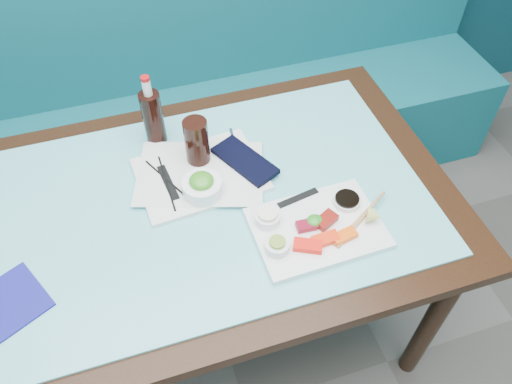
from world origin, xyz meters
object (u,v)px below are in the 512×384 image
object	(u,v)px
cola_glass	(197,141)
booth_bench	(166,116)
seaweed_bowl	(202,187)
blue_napkin	(8,303)
dining_table	(207,221)
cola_bottle_body	(153,118)
serving_tray	(200,174)
sashimi_plate	(317,228)

from	to	relation	value
cola_glass	booth_bench	bearing A→B (deg)	91.66
seaweed_bowl	booth_bench	bearing A→B (deg)	90.00
cola_glass	blue_napkin	size ratio (longest dim) A/B	0.89
dining_table	cola_bottle_body	bearing A→B (deg)	105.80
dining_table	seaweed_bowl	xyz separation A→B (m)	(0.00, 0.02, 0.13)
serving_tray	seaweed_bowl	distance (m)	0.08
seaweed_bowl	dining_table	bearing A→B (deg)	-90.05
cola_bottle_body	blue_napkin	xyz separation A→B (m)	(-0.44, -0.45, -0.08)
cola_bottle_body	sashimi_plate	bearing A→B (deg)	-54.33
booth_bench	cola_bottle_body	size ratio (longest dim) A/B	17.11
serving_tray	blue_napkin	world-z (taller)	serving_tray
sashimi_plate	booth_bench	bearing A→B (deg)	102.80
sashimi_plate	cola_bottle_body	size ratio (longest dim) A/B	1.92
booth_bench	seaweed_bowl	world-z (taller)	booth_bench
booth_bench	blue_napkin	xyz separation A→B (m)	(-0.52, -1.01, 0.39)
sashimi_plate	serving_tray	size ratio (longest dim) A/B	0.95
booth_bench	cola_bottle_body	xyz separation A→B (m)	(-0.08, -0.55, 0.47)
sashimi_plate	cola_bottle_body	distance (m)	0.59
dining_table	cola_bottle_body	world-z (taller)	cola_bottle_body
serving_tray	cola_glass	bearing A→B (deg)	74.91
booth_bench	serving_tray	xyz separation A→B (m)	(0.01, -0.74, 0.39)
sashimi_plate	blue_napkin	distance (m)	0.78
serving_tray	cola_bottle_body	distance (m)	0.23
sashimi_plate	dining_table	bearing A→B (deg)	142.70
dining_table	serving_tray	world-z (taller)	serving_tray
sashimi_plate	cola_bottle_body	xyz separation A→B (m)	(-0.34, 0.47, 0.08)
booth_bench	dining_table	xyz separation A→B (m)	(0.00, -0.84, 0.29)
booth_bench	cola_glass	bearing A→B (deg)	-88.34
dining_table	cola_bottle_body	distance (m)	0.35
booth_bench	sashimi_plate	size ratio (longest dim) A/B	8.92
cola_glass	serving_tray	bearing A→B (deg)	-100.30
booth_bench	seaweed_bowl	size ratio (longest dim) A/B	27.11
cola_glass	blue_napkin	distance (m)	0.63
serving_tray	blue_napkin	distance (m)	0.59
dining_table	sashimi_plate	xyz separation A→B (m)	(0.26, -0.19, 0.10)
dining_table	sashimi_plate	distance (m)	0.33
dining_table	seaweed_bowl	bearing A→B (deg)	89.95
dining_table	sashimi_plate	size ratio (longest dim) A/B	4.16
booth_bench	dining_table	world-z (taller)	booth_bench
dining_table	blue_napkin	size ratio (longest dim) A/B	8.69
cola_bottle_body	cola_glass	bearing A→B (deg)	-53.19
cola_bottle_body	blue_napkin	size ratio (longest dim) A/B	1.09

